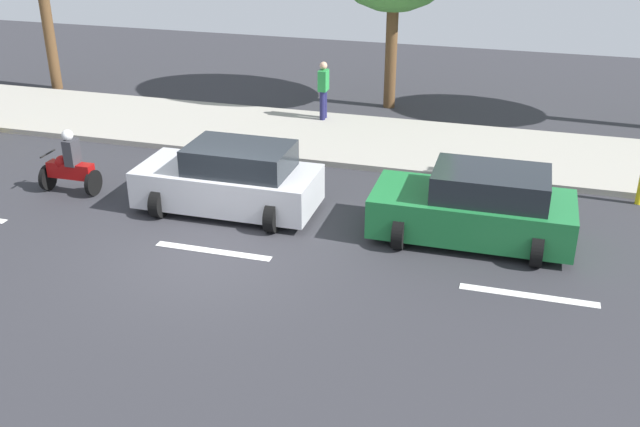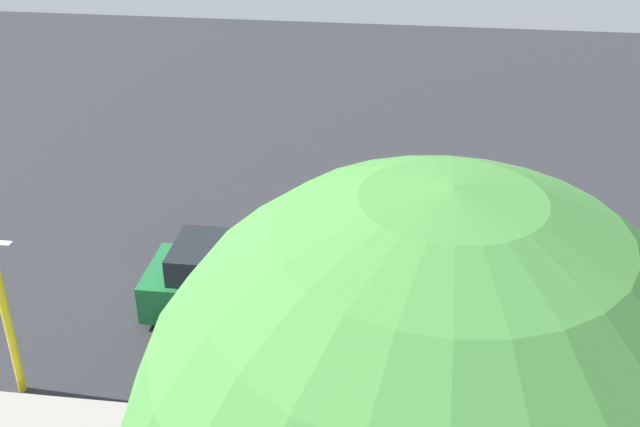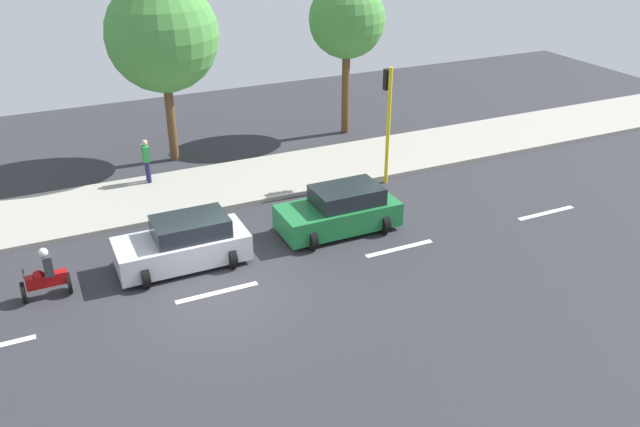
{
  "view_description": "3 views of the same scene",
  "coord_description": "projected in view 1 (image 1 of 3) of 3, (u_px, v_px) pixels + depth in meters",
  "views": [
    {
      "loc": [
        -11.6,
        -5.53,
        6.75
      ],
      "look_at": [
        0.58,
        -2.02,
        0.82
      ],
      "focal_mm": 41.05,
      "sensor_mm": 36.0,
      "label": 1
    },
    {
      "loc": [
        14.85,
        -1.66,
        9.46
      ],
      "look_at": [
        0.61,
        -3.49,
        1.64
      ],
      "focal_mm": 44.81,
      "sensor_mm": 36.0,
      "label": 2
    },
    {
      "loc": [
        -15.46,
        4.01,
        10.3
      ],
      "look_at": [
        1.21,
        -3.78,
        1.17
      ],
      "focal_mm": 37.03,
      "sensor_mm": 36.0,
      "label": 3
    }
  ],
  "objects": [
    {
      "name": "car_silver",
      "position": [
        231.0,
        180.0,
        15.82
      ],
      "size": [
        2.14,
        3.9,
        1.52
      ],
      "color": "#B7B7BC",
      "rests_on": "ground"
    },
    {
      "name": "lane_stripe_mid",
      "position": [
        213.0,
        251.0,
        14.34
      ],
      "size": [
        0.2,
        2.4,
        0.01
      ],
      "primitive_type": "cube",
      "color": "white",
      "rests_on": "ground"
    },
    {
      "name": "pedestrian_near_signal",
      "position": [
        323.0,
        88.0,
        21.21
      ],
      "size": [
        0.4,
        0.24,
        1.69
      ],
      "color": "#1E1E4C",
      "rests_on": "sidewalk"
    },
    {
      "name": "car_green",
      "position": [
        476.0,
        207.0,
        14.52
      ],
      "size": [
        2.19,
        3.96,
        1.52
      ],
      "color": "#1E7238",
      "rests_on": "ground"
    },
    {
      "name": "sidewalk",
      "position": [
        314.0,
        136.0,
        20.4
      ],
      "size": [
        4.0,
        60.0,
        0.15
      ],
      "primitive_type": "cube",
      "color": "#9E998E",
      "rests_on": "ground"
    },
    {
      "name": "ground_plane",
      "position": [
        213.0,
        254.0,
        14.36
      ],
      "size": [
        40.0,
        60.0,
        0.1
      ],
      "primitive_type": "cube",
      "color": "#2D2D33"
    },
    {
      "name": "lane_stripe_north",
      "position": [
        528.0,
        296.0,
        12.83
      ],
      "size": [
        0.2,
        2.4,
        0.01
      ],
      "primitive_type": "cube",
      "color": "white",
      "rests_on": "ground"
    },
    {
      "name": "motorcycle",
      "position": [
        70.0,
        166.0,
        16.73
      ],
      "size": [
        0.6,
        1.3,
        1.53
      ],
      "color": "black",
      "rests_on": "ground"
    }
  ]
}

